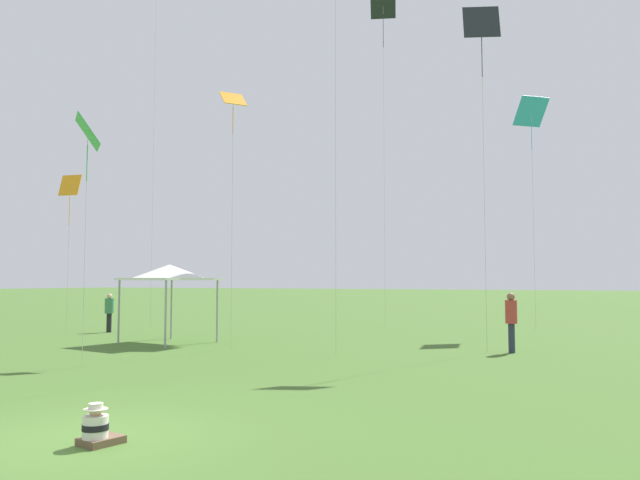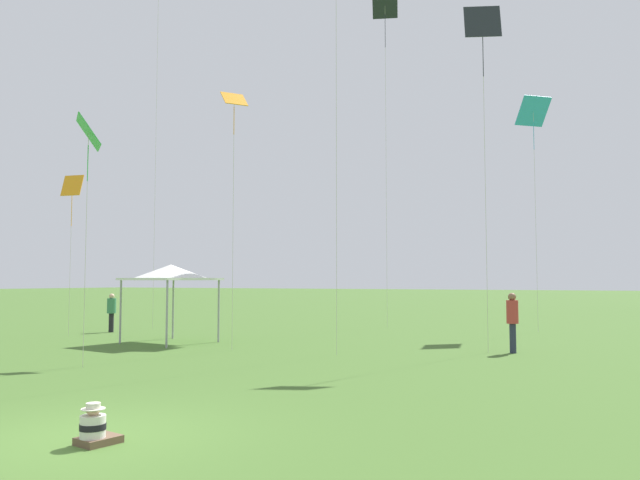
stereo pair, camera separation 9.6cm
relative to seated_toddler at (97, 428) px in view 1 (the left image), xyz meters
The scene contains 11 objects.
ground_plane 0.52m from the seated_toddler, 152.72° to the left, with size 300.00×300.00×0.00m, color #426628.
seated_toddler is the anchor object (origin of this frame).
person_standing_1 13.92m from the seated_toddler, 77.26° to the left, with size 0.43×0.43×1.83m.
person_standing_2 19.34m from the seated_toddler, 135.14° to the left, with size 0.52×0.52×1.65m.
canopy_tent 14.15m from the seated_toddler, 126.75° to the left, with size 3.01×3.01×2.78m.
kite_0 18.82m from the seated_toddler, 140.26° to the left, with size 0.94×0.46×6.49m.
kite_1 13.66m from the seated_toddler, 116.03° to the left, with size 0.93×0.97×8.37m.
kite_2 26.70m from the seated_toddler, 100.90° to the left, with size 1.42×1.17×16.15m.
kite_6 24.07m from the seated_toddler, 83.28° to the left, with size 1.56×1.53×10.21m.
kite_7 9.87m from the seated_toddler, 139.10° to the left, with size 1.12×1.05×6.46m.
kite_9 16.82m from the seated_toddler, 79.99° to the left, with size 1.17×0.73×10.99m.
Camera 1 is at (6.93, -6.44, 2.20)m, focal length 35.00 mm.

